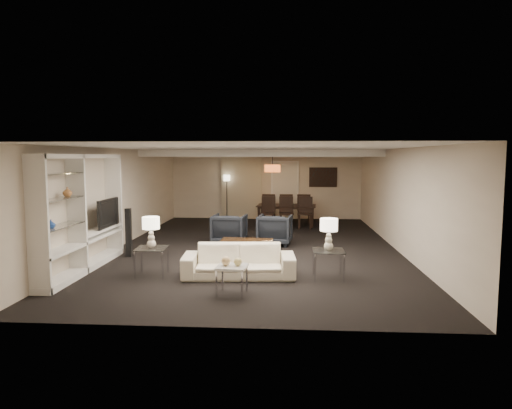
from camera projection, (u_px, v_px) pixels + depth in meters
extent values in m
plane|color=black|center=(256.00, 247.00, 11.61)|extent=(11.00, 11.00, 0.00)
cube|color=silver|center=(256.00, 149.00, 11.35)|extent=(7.00, 11.00, 0.02)
cube|color=#C3B39D|center=(266.00, 185.00, 16.94)|extent=(7.00, 0.02, 2.50)
cube|color=#C3B39D|center=(228.00, 237.00, 6.02)|extent=(7.00, 0.02, 2.50)
cube|color=#C3B39D|center=(120.00, 198.00, 11.71)|extent=(0.02, 11.00, 2.50)
cube|color=#C3B39D|center=(397.00, 199.00, 11.24)|extent=(0.02, 11.00, 2.50)
cube|color=silver|center=(263.00, 154.00, 14.83)|extent=(7.00, 4.00, 0.20)
cube|color=beige|center=(242.00, 186.00, 16.92)|extent=(1.50, 0.12, 2.40)
cube|color=silver|center=(285.00, 191.00, 16.88)|extent=(0.90, 0.05, 2.10)
cube|color=#142D38|center=(323.00, 177.00, 16.72)|extent=(0.95, 0.04, 0.65)
cylinder|color=#D8591E|center=(272.00, 168.00, 14.86)|extent=(0.52, 0.52, 0.24)
imported|color=beige|center=(239.00, 261.00, 8.73)|extent=(2.18, 0.98, 0.62)
imported|color=black|center=(229.00, 229.00, 12.03)|extent=(0.92, 0.94, 0.79)
imported|color=black|center=(275.00, 230.00, 11.95)|extent=(0.95, 0.97, 0.79)
sphere|color=#DCB474|center=(226.00, 261.00, 7.62)|extent=(0.16, 0.16, 0.16)
sphere|color=#D5C170|center=(238.00, 262.00, 7.60)|extent=(0.14, 0.14, 0.14)
imported|color=black|center=(103.00, 213.00, 10.09)|extent=(1.08, 0.14, 0.62)
imported|color=#254AA2|center=(51.00, 224.00, 7.90)|extent=(0.15, 0.15, 0.16)
imported|color=#B3723B|center=(67.00, 192.00, 8.49)|extent=(0.17, 0.17, 0.18)
cube|color=black|center=(129.00, 232.00, 10.51)|extent=(0.12, 0.12, 1.12)
imported|color=black|center=(286.00, 215.00, 15.28)|extent=(2.01, 1.21, 0.68)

